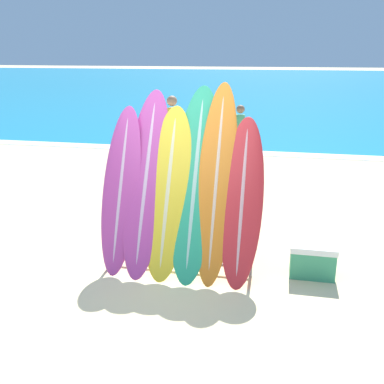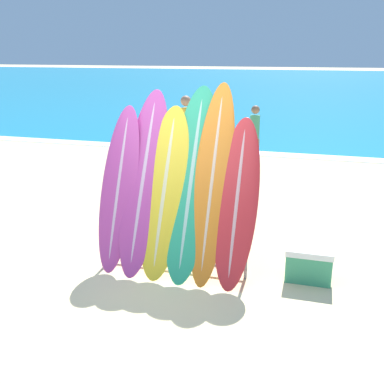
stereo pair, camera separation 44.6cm
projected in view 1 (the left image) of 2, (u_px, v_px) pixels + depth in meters
name	position (u px, v px, depth m)	size (l,w,h in m)	color
ground_plane	(159.00, 287.00, 5.44)	(160.00, 160.00, 0.00)	beige
ocean_water	(272.00, 83.00, 40.01)	(120.00, 60.00, 0.01)	teal
surfboard_rack	(179.00, 239.00, 5.75)	(1.89, 0.04, 0.80)	slate
surfboard_slot_0	(121.00, 189.00, 5.80)	(0.49, 0.97, 2.06)	#B23D8E
surfboard_slot_1	(146.00, 181.00, 5.78)	(0.56, 1.22, 2.26)	#B23D8E
surfboard_slot_2	(168.00, 191.00, 5.70)	(0.60, 1.09, 2.07)	yellow
surfboard_slot_3	(195.00, 182.00, 5.66)	(0.60, 1.27, 2.32)	#289E70
surfboard_slot_4	(217.00, 181.00, 5.60)	(0.48, 1.22, 2.37)	orange
surfboard_slot_5	(242.00, 201.00, 5.50)	(0.51, 1.03, 1.96)	red
person_near_water	(240.00, 133.00, 10.94)	(0.25, 0.20, 1.50)	#846047
person_mid_beach	(172.00, 131.00, 10.43)	(0.24, 0.30, 1.77)	#A87A5B
person_far_left	(179.00, 165.00, 7.42)	(0.28, 0.23, 1.70)	beige
cooler_box	(312.00, 260.00, 5.67)	(0.57, 0.34, 0.43)	#389366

